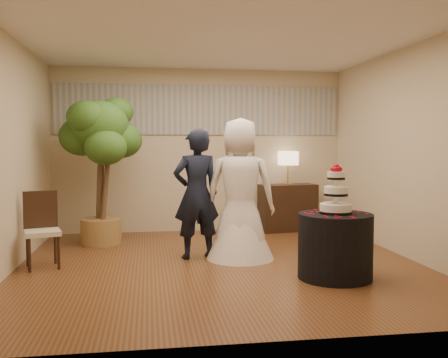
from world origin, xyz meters
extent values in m
cube|color=brown|center=(0.00, 0.00, 0.00)|extent=(5.00, 5.00, 0.00)
cube|color=white|center=(0.00, 0.00, 2.80)|extent=(5.00, 5.00, 0.00)
cube|color=beige|center=(0.00, 2.50, 1.40)|extent=(5.00, 0.06, 2.80)
cube|color=beige|center=(0.00, -2.50, 1.40)|extent=(5.00, 0.06, 2.80)
cube|color=beige|center=(-2.50, 0.00, 1.40)|extent=(0.06, 5.00, 2.80)
cube|color=beige|center=(2.50, 0.00, 1.40)|extent=(0.06, 5.00, 2.80)
cube|color=#A2A19A|center=(0.00, 2.48, 2.10)|extent=(4.90, 0.02, 0.85)
imported|color=black|center=(-0.27, 0.40, 0.86)|extent=(0.69, 0.52, 1.71)
imported|color=white|center=(0.30, 0.29, 0.93)|extent=(1.09, 1.08, 1.85)
cylinder|color=black|center=(1.18, -0.83, 0.37)|extent=(1.03, 1.03, 0.73)
cube|color=black|center=(1.51, 2.26, 0.41)|extent=(1.02, 0.55, 0.81)
camera|label=1|loc=(-0.89, -6.12, 1.51)|focal=40.00mm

